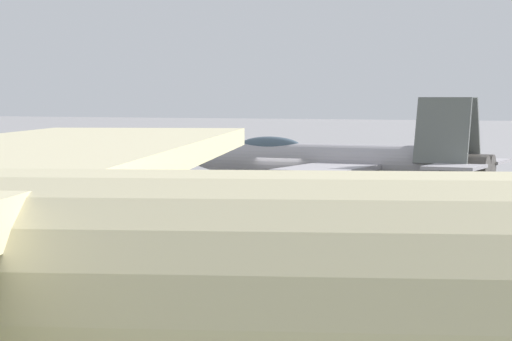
% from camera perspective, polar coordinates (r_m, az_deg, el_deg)
% --- Properties ---
extents(ground_plane, '(400.00, 400.00, 0.00)m').
position_cam_1_polar(ground_plane, '(53.38, 1.44, -1.96)').
color(ground_plane, gray).
extents(runway_strip, '(240.00, 26.00, 0.02)m').
position_cam_1_polar(runway_strip, '(53.37, 1.46, -1.95)').
color(runway_strip, '#353635').
rests_on(runway_strip, ground).
extents(fighter_jet, '(17.67, 13.15, 5.59)m').
position_cam_1_polar(fighter_jet, '(52.41, 4.42, 0.54)').
color(fighter_jet, '#9E99A0').
rests_on(fighter_jet, ground).
extents(crew_person, '(0.41, 0.67, 1.60)m').
position_cam_1_polar(crew_person, '(69.72, -6.41, 0.09)').
color(crew_person, '#1E2338').
rests_on(crew_person, ground).
extents(marker_cone_mid, '(0.44, 0.44, 0.55)m').
position_cam_1_polar(marker_cone_mid, '(65.50, 4.30, -0.61)').
color(marker_cone_mid, orange).
rests_on(marker_cone_mid, ground).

